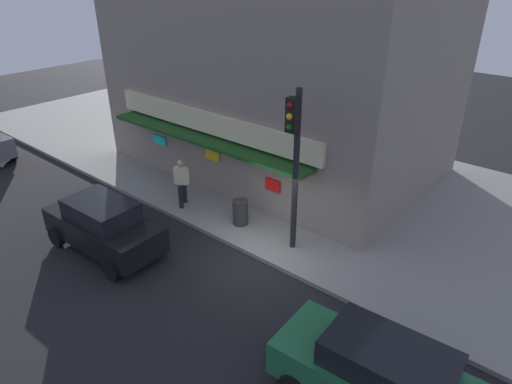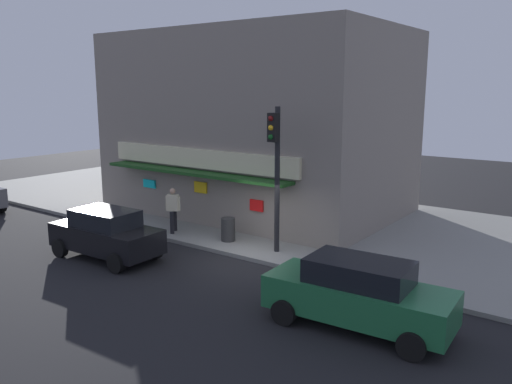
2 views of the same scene
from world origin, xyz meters
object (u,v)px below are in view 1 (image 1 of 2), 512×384
object	(u,v)px
trash_can	(240,212)
pedestrian	(182,181)
traffic_light	(294,152)
parked_car_black	(104,225)
parked_car_green	(385,380)

from	to	relation	value
trash_can	pedestrian	distance (m)	2.55
traffic_light	parked_car_black	xyz separation A→B (m)	(-4.50, -3.58, -2.47)
trash_can	pedestrian	world-z (taller)	pedestrian
trash_can	parked_car_black	world-z (taller)	parked_car_black
pedestrian	parked_car_black	size ratio (longest dim) A/B	0.43
parked_car_black	parked_car_green	world-z (taller)	parked_car_green
traffic_light	parked_car_green	size ratio (longest dim) A/B	1.09
trash_can	parked_car_green	distance (m)	7.70
parked_car_black	traffic_light	bearing A→B (deg)	38.46
trash_can	parked_car_green	size ratio (longest dim) A/B	0.19
traffic_light	trash_can	xyz separation A→B (m)	(-2.16, 0.10, -2.76)
pedestrian	parked_car_green	size ratio (longest dim) A/B	0.39
trash_can	parked_car_green	xyz separation A→B (m)	(6.86, -3.47, 0.30)
traffic_light	parked_car_black	world-z (taller)	traffic_light
pedestrian	trash_can	bearing A→B (deg)	8.25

